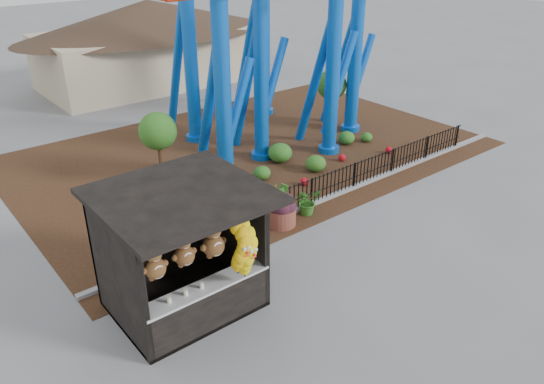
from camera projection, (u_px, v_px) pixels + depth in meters
ground at (310, 281)px, 13.69m from camera, size 120.00×120.00×0.00m
mulch_bed at (250, 151)px, 21.50m from camera, size 18.00×12.00×0.02m
curb at (337, 194)px, 17.99m from camera, size 18.00×0.18×0.12m
prize_booth at (187, 256)px, 11.95m from camera, size 3.50×3.40×3.12m
picket_fence at (357, 175)px, 18.30m from camera, size 12.20×0.06×1.00m
terracotta_planter at (281, 216)px, 16.14m from camera, size 1.21×1.21×0.59m
planter_foliage at (281, 198)px, 15.86m from camera, size 0.70×0.70×0.64m
potted_plant at (308, 201)px, 16.69m from camera, size 0.86×0.77×0.88m
landscaping at (305, 155)px, 20.41m from camera, size 6.86×3.25×0.74m
pavilion at (150, 28)px, 29.59m from camera, size 15.00×15.00×4.80m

